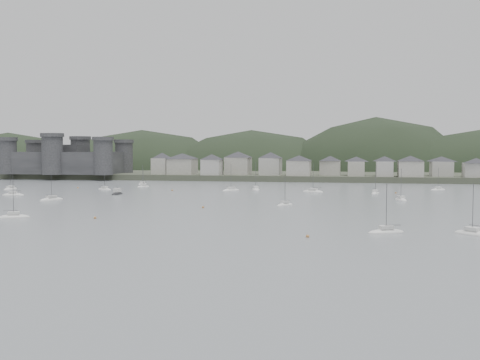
# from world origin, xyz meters

# --- Properties ---
(ground) EXTENTS (900.00, 900.00, 0.00)m
(ground) POSITION_xyz_m (0.00, 0.00, 0.00)
(ground) COLOR slate
(ground) RESTS_ON ground
(far_shore_land) EXTENTS (900.00, 250.00, 3.00)m
(far_shore_land) POSITION_xyz_m (0.00, 295.00, 1.50)
(far_shore_land) COLOR #383D2D
(far_shore_land) RESTS_ON ground
(forested_ridge) EXTENTS (851.55, 103.94, 102.57)m
(forested_ridge) POSITION_xyz_m (4.83, 269.40, -11.28)
(forested_ridge) COLOR black
(forested_ridge) RESTS_ON ground
(castle) EXTENTS (66.00, 43.00, 20.00)m
(castle) POSITION_xyz_m (-120.00, 179.80, 10.96)
(castle) COLOR #2E2E31
(castle) RESTS_ON far_shore_land
(waterfront_town) EXTENTS (451.48, 28.46, 12.92)m
(waterfront_town) POSITION_xyz_m (50.59, 183.34, 8.66)
(waterfront_town) COLOR #9A978D
(waterfront_town) RESTS_ON far_shore_land
(moored_fleet) EXTENTS (235.71, 168.25, 12.21)m
(moored_fleet) POSITION_xyz_m (-2.77, 65.19, 0.18)
(moored_fleet) COLOR silver
(moored_fleet) RESTS_ON ground
(motor_launch_far) EXTENTS (2.98, 7.67, 3.82)m
(motor_launch_far) POSITION_xyz_m (-46.81, 79.11, 0.29)
(motor_launch_far) COLOR black
(motor_launch_far) RESTS_ON ground
(mooring_buoys) EXTENTS (171.05, 120.03, 0.70)m
(mooring_buoys) POSITION_xyz_m (-3.66, 54.04, 0.15)
(mooring_buoys) COLOR #AE723A
(mooring_buoys) RESTS_ON ground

